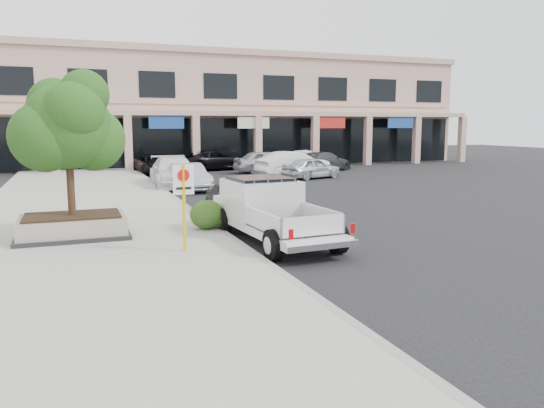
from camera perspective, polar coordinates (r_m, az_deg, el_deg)
The scene contains 19 objects.
ground at distance 14.63m, azimuth 3.71°, elevation -5.21°, with size 120.00×120.00×0.00m, color black.
sidewalk at distance 19.24m, azimuth -19.19°, elevation -2.10°, with size 8.00×52.00×0.15m, color gray.
curb at distance 19.72m, azimuth -7.65°, elevation -1.45°, with size 0.20×52.00×0.15m, color gray.
strip_mall at distance 48.89m, azimuth -4.23°, elevation 10.05°, with size 40.55×12.43×9.50m.
planter at distance 16.88m, azimuth -20.62°, elevation -2.24°, with size 3.20×2.20×0.68m.
planter_tree at distance 16.76m, azimuth -20.69°, elevation 7.79°, with size 2.90×2.55×4.00m.
no_parking_sign at distance 14.06m, azimuth -9.47°, elevation 0.90°, with size 0.55×0.09×2.30m.
hedge at distance 17.11m, azimuth -7.01°, elevation -1.13°, with size 1.10×0.99×0.94m, color #1D3F12.
pickup_truck at distance 15.66m, azimuth 0.32°, elevation -0.79°, with size 2.19×5.92×1.87m, color silver, non-canonical shape.
curb_car_a at distance 20.00m, azimuth -4.16°, elevation 0.48°, with size 1.59×3.95×1.35m, color #2D2F32.
curb_car_b at distance 28.54m, azimuth -8.97°, elevation 2.90°, with size 1.50×4.29×1.41m, color #9A9DA1.
curb_car_c at distance 30.13m, azimuth -10.50°, elevation 3.41°, with size 2.35×5.78×1.68m, color white.
curb_car_d at distance 38.48m, azimuth -12.47°, elevation 4.22°, with size 2.29×4.97×1.38m, color black.
lot_car_a at distance 34.28m, azimuth 4.28°, elevation 3.90°, with size 1.64×4.08×1.39m, color #B0B4B9.
lot_car_b at distance 35.68m, azimuth 2.29°, elevation 4.33°, with size 1.77×5.08×1.67m, color white.
lot_car_c at distance 40.00m, azimuth 5.61°, elevation 4.59°, with size 2.03×4.98×1.45m, color #2D2E32.
lot_car_d at distance 40.93m, azimuth -5.97°, elevation 4.74°, with size 2.55×5.54×1.54m, color black.
lot_car_e at distance 38.25m, azimuth -0.57°, elevation 4.59°, with size 1.93×4.79×1.63m, color #ADAFB6.
lot_car_f at distance 41.05m, azimuth 3.87°, elevation 4.73°, with size 1.56×4.47×1.47m, color white.
Camera 1 is at (-5.89, -12.93, 3.49)m, focal length 35.00 mm.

